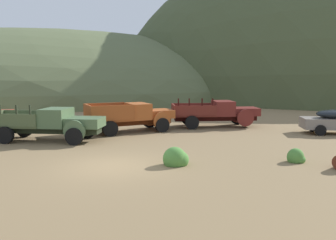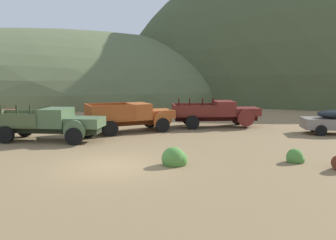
% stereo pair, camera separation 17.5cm
% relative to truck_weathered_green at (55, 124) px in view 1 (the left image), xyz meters
% --- Properties ---
extents(ground_plane, '(300.00, 300.00, 0.00)m').
position_rel_truck_weathered_green_xyz_m(ground_plane, '(3.53, -5.87, -1.00)').
color(ground_plane, olive).
extents(hill_center, '(105.15, 87.01, 24.98)m').
position_rel_truck_weathered_green_xyz_m(hill_center, '(-14.07, 57.54, -1.00)').
color(hill_center, '#56603D').
rests_on(hill_center, ground).
extents(hill_far_left, '(77.15, 81.10, 54.68)m').
position_rel_truck_weathered_green_xyz_m(hill_far_left, '(40.66, 50.21, -1.00)').
color(hill_far_left, '#424C2D').
rests_on(hill_far_left, ground).
extents(truck_weathered_green, '(6.76, 3.39, 2.16)m').
position_rel_truck_weathered_green_xyz_m(truck_weathered_green, '(0.00, 0.00, 0.00)').
color(truck_weathered_green, '#232B1B').
rests_on(truck_weathered_green, ground).
extents(truck_oxide_orange, '(6.11, 3.94, 1.91)m').
position_rel_truck_weathered_green_xyz_m(truck_oxide_orange, '(4.69, 2.92, 0.01)').
color(truck_oxide_orange, '#51220D').
rests_on(truck_oxide_orange, ground).
extents(truck_oxblood, '(6.29, 2.46, 2.16)m').
position_rel_truck_weathered_green_xyz_m(truck_oxblood, '(10.87, 4.35, 0.01)').
color(truck_oxblood, black).
rests_on(truck_oxblood, ground).
extents(bush_front_right, '(1.11, 0.90, 1.01)m').
position_rel_truck_weathered_green_xyz_m(bush_front_right, '(6.25, -5.98, -0.75)').
color(bush_front_right, '#4C8438').
rests_on(bush_front_right, ground).
extents(bush_front_left, '(0.76, 0.74, 0.59)m').
position_rel_truck_weathered_green_xyz_m(bush_front_left, '(-0.02, 3.29, -0.85)').
color(bush_front_left, olive).
rests_on(bush_front_left, ground).
extents(bush_back_edge, '(0.80, 0.66, 0.79)m').
position_rel_truck_weathered_green_xyz_m(bush_back_edge, '(11.55, -6.04, -0.81)').
color(bush_back_edge, '#4C8438').
rests_on(bush_back_edge, ground).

